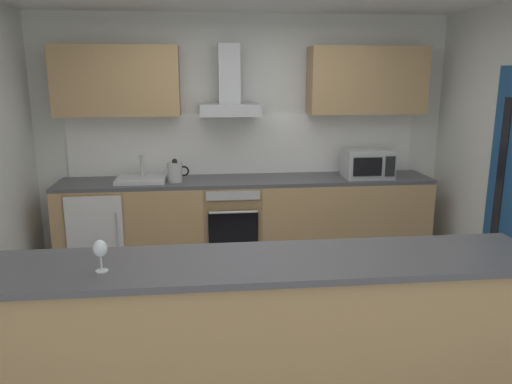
% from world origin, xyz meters
% --- Properties ---
extents(ground, '(5.44, 4.91, 0.02)m').
position_xyz_m(ground, '(0.00, 0.00, -0.01)').
color(ground, gray).
extents(wall_back, '(5.44, 0.12, 2.60)m').
position_xyz_m(wall_back, '(0.00, 2.02, 1.30)').
color(wall_back, silver).
rests_on(wall_back, ground).
extents(backsplash_tile, '(3.77, 0.02, 0.66)m').
position_xyz_m(backsplash_tile, '(0.00, 1.95, 1.23)').
color(backsplash_tile, white).
extents(counter_back, '(3.91, 0.60, 0.90)m').
position_xyz_m(counter_back, '(0.00, 1.64, 0.45)').
color(counter_back, tan).
rests_on(counter_back, ground).
extents(counter_island, '(3.29, 0.64, 0.94)m').
position_xyz_m(counter_island, '(-0.13, -0.83, 0.48)').
color(counter_island, tan).
rests_on(counter_island, ground).
extents(upper_cabinets, '(3.86, 0.32, 0.70)m').
position_xyz_m(upper_cabinets, '(0.00, 1.79, 1.91)').
color(upper_cabinets, tan).
extents(oven, '(0.60, 0.62, 0.80)m').
position_xyz_m(oven, '(-0.17, 1.61, 0.46)').
color(oven, slate).
rests_on(oven, ground).
extents(refrigerator, '(0.58, 0.60, 0.85)m').
position_xyz_m(refrigerator, '(-1.53, 1.61, 0.43)').
color(refrigerator, white).
rests_on(refrigerator, ground).
extents(microwave, '(0.50, 0.38, 0.30)m').
position_xyz_m(microwave, '(1.28, 1.58, 1.05)').
color(microwave, '#B7BABC').
rests_on(microwave, counter_back).
extents(sink, '(0.50, 0.40, 0.26)m').
position_xyz_m(sink, '(-1.09, 1.62, 0.93)').
color(sink, silver).
rests_on(sink, counter_back).
extents(kettle, '(0.29, 0.15, 0.24)m').
position_xyz_m(kettle, '(-0.74, 1.58, 1.01)').
color(kettle, '#B7BABC').
rests_on(kettle, counter_back).
extents(range_hood, '(0.62, 0.45, 0.72)m').
position_xyz_m(range_hood, '(-0.17, 1.74, 1.79)').
color(range_hood, '#B7BABC').
extents(wine_glass, '(0.08, 0.08, 0.18)m').
position_xyz_m(wine_glass, '(-1.02, -0.90, 1.07)').
color(wine_glass, silver).
rests_on(wine_glass, counter_island).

